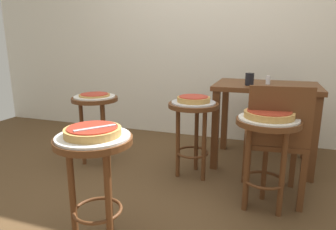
% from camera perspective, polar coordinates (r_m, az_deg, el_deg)
% --- Properties ---
extents(ground_plane, '(6.00, 6.00, 0.00)m').
position_cam_1_polar(ground_plane, '(2.25, -1.22, -16.15)').
color(ground_plane, brown).
extents(back_wall, '(6.00, 0.10, 3.00)m').
position_cam_1_polar(back_wall, '(3.56, 8.57, 19.80)').
color(back_wall, silver).
rests_on(back_wall, ground_plane).
extents(stool_foreground, '(0.41, 0.41, 0.63)m').
position_cam_1_polar(stool_foreground, '(1.67, -13.80, -9.29)').
color(stool_foreground, '#5B3319').
rests_on(stool_foreground, ground_plane).
extents(serving_plate_foreground, '(0.39, 0.39, 0.01)m').
position_cam_1_polar(serving_plate_foreground, '(1.61, -14.13, -3.99)').
color(serving_plate_foreground, white).
rests_on(serving_plate_foreground, stool_foreground).
extents(pizza_foreground, '(0.30, 0.30, 0.05)m').
position_cam_1_polar(pizza_foreground, '(1.60, -14.19, -3.03)').
color(pizza_foreground, tan).
rests_on(pizza_foreground, serving_plate_foreground).
extents(stool_middle, '(0.41, 0.41, 0.63)m').
position_cam_1_polar(stool_middle, '(2.07, 18.33, -4.97)').
color(stool_middle, '#5B3319').
rests_on(stool_middle, ground_plane).
extents(serving_plate_middle, '(0.38, 0.38, 0.01)m').
position_cam_1_polar(serving_plate_middle, '(2.03, 18.68, -0.64)').
color(serving_plate_middle, white).
rests_on(serving_plate_middle, stool_middle).
extents(pizza_middle, '(0.32, 0.32, 0.05)m').
position_cam_1_polar(pizza_middle, '(2.02, 18.74, 0.14)').
color(pizza_middle, tan).
rests_on(pizza_middle, serving_plate_middle).
extents(stool_leftside, '(0.41, 0.41, 0.63)m').
position_cam_1_polar(stool_leftside, '(2.81, -13.67, 0.19)').
color(stool_leftside, '#5B3319').
rests_on(stool_leftside, ground_plane).
extents(serving_plate_leftside, '(0.37, 0.37, 0.01)m').
position_cam_1_polar(serving_plate_leftside, '(2.77, -13.86, 3.44)').
color(serving_plate_leftside, white).
rests_on(serving_plate_leftside, stool_leftside).
extents(pizza_leftside, '(0.27, 0.27, 0.02)m').
position_cam_1_polar(pizza_leftside, '(2.77, -13.88, 3.76)').
color(pizza_leftside, tan).
rests_on(pizza_leftside, serving_plate_leftside).
extents(stool_rear, '(0.41, 0.41, 0.63)m').
position_cam_1_polar(stool_rear, '(2.48, 4.82, -1.26)').
color(stool_rear, '#5B3319').
rests_on(stool_rear, ground_plane).
extents(serving_plate_rear, '(0.36, 0.36, 0.01)m').
position_cam_1_polar(serving_plate_rear, '(2.44, 4.90, 2.41)').
color(serving_plate_rear, silver).
rests_on(serving_plate_rear, stool_rear).
extents(pizza_rear, '(0.27, 0.27, 0.05)m').
position_cam_1_polar(pizza_rear, '(2.44, 4.91, 3.06)').
color(pizza_rear, tan).
rests_on(pizza_rear, serving_plate_rear).
extents(dining_table, '(0.90, 0.64, 0.75)m').
position_cam_1_polar(dining_table, '(2.84, 18.14, 2.93)').
color(dining_table, '#5B3319').
rests_on(dining_table, ground_plane).
extents(cup_near_edge, '(0.07, 0.07, 0.11)m').
position_cam_1_polar(cup_near_edge, '(2.69, 15.32, 6.63)').
color(cup_near_edge, black).
rests_on(cup_near_edge, dining_table).
extents(condiment_shaker, '(0.04, 0.04, 0.08)m').
position_cam_1_polar(condiment_shaker, '(2.80, 18.59, 6.36)').
color(condiment_shaker, white).
rests_on(condiment_shaker, dining_table).
extents(wooden_chair, '(0.44, 0.44, 0.85)m').
position_cam_1_polar(wooden_chair, '(2.21, 19.80, -4.28)').
color(wooden_chair, '#5B3319').
rests_on(wooden_chair, ground_plane).
extents(pizza_server_knife, '(0.16, 0.19, 0.01)m').
position_cam_1_polar(pizza_server_knife, '(1.56, -13.72, -2.41)').
color(pizza_server_knife, silver).
rests_on(pizza_server_knife, pizza_foreground).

